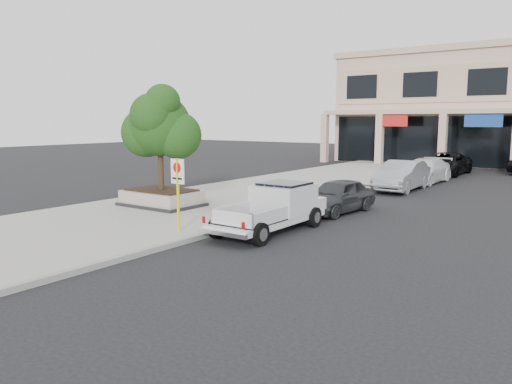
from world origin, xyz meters
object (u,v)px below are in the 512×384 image
curb_car_c (424,171)px  curb_car_d (445,164)px  no_parking_sign (178,185)px  planter (162,198)px  curb_car_a (337,196)px  planter_tree (165,126)px  curb_car_b (402,176)px  pickup_truck (269,209)px

curb_car_c → curb_car_d: 5.27m
no_parking_sign → planter: bearing=142.3°
planter → curb_car_d: (5.79, 20.39, 0.27)m
planter → curb_car_a: (6.21, 3.49, 0.20)m
planter_tree → curb_car_a: (6.08, 3.34, -2.74)m
curb_car_a → curb_car_c: 11.65m
planter → curb_car_d: curb_car_d is taller
curb_car_b → pickup_truck: bearing=-91.3°
planter_tree → curb_car_b: (5.97, 10.95, -2.64)m
no_parking_sign → planter_tree: bearing=139.9°
pickup_truck → curb_car_b: (0.11, 12.09, -0.00)m
planter → no_parking_sign: size_ratio=1.39×
pickup_truck → planter_tree: bearing=169.1°
curb_car_a → curb_car_b: curb_car_b is taller
no_parking_sign → curb_car_d: no_parking_sign is taller
curb_car_a → curb_car_d: size_ratio=0.73×
no_parking_sign → curb_car_a: 7.00m
planter_tree → curb_car_c: 16.33m
planter → pickup_truck: size_ratio=0.65×
planter → curb_car_b: 12.67m
planter_tree → no_parking_sign: 5.32m
curb_car_a → curb_car_b: 7.62m
planter_tree → no_parking_sign: bearing=-40.1°
planter_tree → curb_car_b: planter_tree is taller
planter → planter_tree: bearing=49.0°
pickup_truck → curb_car_c: 16.12m
curb_car_a → curb_car_c: (-0.17, 11.65, 0.04)m
no_parking_sign → curb_car_b: no_parking_sign is taller
no_parking_sign → curb_car_a: (2.24, 6.56, -0.96)m
curb_car_a → curb_car_d: bearing=96.9°
planter_tree → curb_car_c: planter_tree is taller
planter → no_parking_sign: 5.15m
planter_tree → curb_car_c: (5.91, 14.98, -2.70)m
planter_tree → curb_car_d: planter_tree is taller
planter_tree → curb_car_c: size_ratio=0.82×
pickup_truck → curb_car_b: 12.09m
pickup_truck → curb_car_c: (0.05, 16.12, -0.07)m
curb_car_d → curb_car_b: bearing=-87.7°
pickup_truck → curb_car_c: bearing=89.9°
pickup_truck → curb_car_d: pickup_truck is taller
curb_car_b → curb_car_d: 9.29m
curb_car_a → curb_car_d: 16.91m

